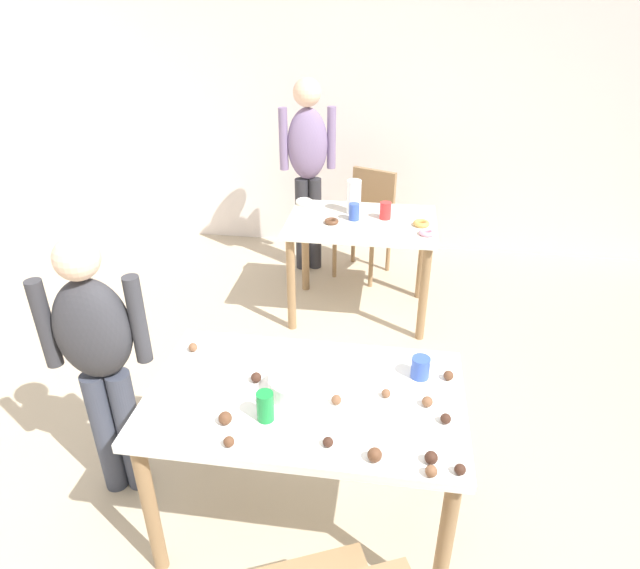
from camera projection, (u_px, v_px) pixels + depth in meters
name	position (u px, v px, depth m)	size (l,w,h in m)	color
ground_plane	(286.00, 517.00, 2.58)	(6.40, 6.40, 0.00)	tan
wall_back	(355.00, 103.00, 4.74)	(6.40, 0.10, 2.60)	silver
dining_table_near	(305.00, 413.00, 2.26)	(1.28, 0.76, 0.75)	white
dining_table_far	(361.00, 235.00, 3.90)	(1.03, 0.71, 0.75)	silver
chair_far_table	(367.00, 217.00, 4.58)	(0.52, 0.52, 0.87)	olive
person_girl_near	(99.00, 354.00, 2.38)	(0.45, 0.27, 1.35)	#383D4C
person_adult_far	(308.00, 160.00, 4.41)	(0.45, 0.27, 1.59)	#28282D
mixing_bowl	(294.00, 385.00, 2.20)	(0.20, 0.20, 0.08)	white
soda_can	(265.00, 406.00, 2.06)	(0.07, 0.07, 0.12)	#198438
fork_near	(333.00, 358.00, 2.42)	(0.17, 0.02, 0.01)	silver
cup_near_0	(420.00, 368.00, 2.29)	(0.08, 0.08, 0.09)	#3351B2
cake_ball_0	(328.00, 442.00, 1.95)	(0.04, 0.04, 0.04)	#3D2319
cake_ball_1	(460.00, 469.00, 1.84)	(0.04, 0.04, 0.04)	#3D2319
cake_ball_2	(336.00, 400.00, 2.15)	(0.04, 0.04, 0.04)	brown
cake_ball_3	(229.00, 442.00, 1.95)	(0.04, 0.04, 0.04)	brown
cake_ball_4	(446.00, 419.00, 2.06)	(0.04, 0.04, 0.04)	#3D2319
cake_ball_5	(263.00, 398.00, 2.16)	(0.04, 0.04, 0.04)	#3D2319
cake_ball_6	(427.00, 402.00, 2.14)	(0.04, 0.04, 0.04)	brown
cake_ball_7	(375.00, 455.00, 1.89)	(0.05, 0.05, 0.05)	brown
cake_ball_8	(386.00, 393.00, 2.19)	(0.04, 0.04, 0.04)	brown
cake_ball_9	(225.00, 418.00, 2.05)	(0.05, 0.05, 0.05)	brown
cake_ball_10	(193.00, 347.00, 2.46)	(0.04, 0.04, 0.04)	brown
cake_ball_11	(431.00, 471.00, 1.83)	(0.04, 0.04, 0.04)	brown
cake_ball_12	(431.00, 458.00, 1.88)	(0.05, 0.05, 0.05)	#3D2319
cake_ball_13	(448.00, 375.00, 2.28)	(0.04, 0.04, 0.04)	brown
cake_ball_14	(256.00, 377.00, 2.27)	(0.04, 0.04, 0.04)	#3D2319
pitcher_far	(354.00, 197.00, 3.91)	(0.10, 0.10, 0.24)	white
cup_far_0	(385.00, 211.00, 3.84)	(0.08, 0.08, 0.12)	red
cup_far_1	(354.00, 212.00, 3.82)	(0.07, 0.07, 0.12)	#3351B2
donut_far_0	(421.00, 223.00, 3.75)	(0.11, 0.11, 0.03)	gold
donut_far_1	(332.00, 221.00, 3.78)	(0.10, 0.10, 0.03)	brown
donut_far_2	(427.00, 233.00, 3.61)	(0.10, 0.10, 0.03)	pink
donut_far_3	(304.00, 202.00, 4.11)	(0.13, 0.13, 0.04)	white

